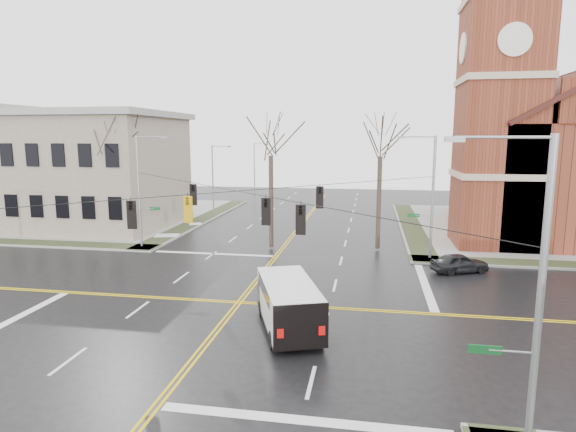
% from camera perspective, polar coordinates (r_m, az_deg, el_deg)
% --- Properties ---
extents(ground, '(120.00, 120.00, 0.00)m').
position_cam_1_polar(ground, '(27.16, -5.81, -10.15)').
color(ground, black).
rests_on(ground, ground).
extents(sidewalks, '(80.00, 80.00, 0.17)m').
position_cam_1_polar(sidewalks, '(27.14, -5.81, -10.00)').
color(sidewalks, gray).
rests_on(sidewalks, ground).
extents(road_markings, '(100.00, 100.00, 0.01)m').
position_cam_1_polar(road_markings, '(27.16, -5.81, -10.14)').
color(road_markings, gold).
rests_on(road_markings, ground).
extents(church, '(24.28, 27.48, 27.50)m').
position_cam_1_polar(church, '(52.52, 29.83, 7.48)').
color(church, maroon).
rests_on(church, ground).
extents(civic_building_a, '(18.00, 14.00, 11.00)m').
position_cam_1_polar(civic_building_a, '(53.34, -23.27, 4.80)').
color(civic_building_a, gray).
rests_on(civic_building_a, ground).
extents(signal_pole_ne, '(2.75, 0.22, 9.00)m').
position_cam_1_polar(signal_pole_ne, '(36.62, 16.51, 2.55)').
color(signal_pole_ne, gray).
rests_on(signal_pole_ne, ground).
extents(signal_pole_nw, '(2.75, 0.22, 9.00)m').
position_cam_1_polar(signal_pole_nw, '(40.71, -17.04, 3.18)').
color(signal_pole_nw, gray).
rests_on(signal_pole_nw, ground).
extents(signal_pole_se, '(2.75, 0.22, 9.00)m').
position_cam_1_polar(signal_pole_se, '(14.43, 27.09, -8.24)').
color(signal_pole_se, gray).
rests_on(signal_pole_se, ground).
extents(span_wires, '(23.02, 23.02, 0.03)m').
position_cam_1_polar(span_wires, '(25.76, -6.04, 2.96)').
color(span_wires, black).
rests_on(span_wires, ground).
extents(traffic_signals, '(8.21, 8.26, 1.30)m').
position_cam_1_polar(traffic_signals, '(25.22, -6.42, 1.09)').
color(traffic_signals, black).
rests_on(traffic_signals, ground).
extents(streetlight_north_a, '(2.30, 0.20, 8.00)m').
position_cam_1_polar(streetlight_north_a, '(55.70, -8.76, 4.55)').
color(streetlight_north_a, gray).
rests_on(streetlight_north_a, ground).
extents(streetlight_north_b, '(2.30, 0.20, 8.00)m').
position_cam_1_polar(streetlight_north_b, '(74.88, -3.90, 5.86)').
color(streetlight_north_b, gray).
rests_on(streetlight_north_b, ground).
extents(cargo_van, '(4.22, 6.44, 2.29)m').
position_cam_1_polar(cargo_van, '(23.28, -0.04, -9.95)').
color(cargo_van, white).
rests_on(cargo_van, ground).
extents(parked_car_a, '(4.15, 2.89, 1.31)m').
position_cam_1_polar(parked_car_a, '(34.55, 19.67, -5.25)').
color(parked_car_a, black).
rests_on(parked_car_a, ground).
extents(tree_nw_far, '(4.00, 4.00, 11.45)m').
position_cam_1_polar(tree_nw_far, '(43.90, -19.81, 7.83)').
color(tree_nw_far, '#322720').
rests_on(tree_nw_far, ground).
extents(tree_nw_near, '(4.00, 4.00, 11.13)m').
position_cam_1_polar(tree_nw_near, '(38.43, -2.05, 7.90)').
color(tree_nw_near, '#322720').
rests_on(tree_nw_near, ground).
extents(tree_ne, '(4.00, 4.00, 11.08)m').
position_cam_1_polar(tree_ne, '(38.56, 10.90, 7.68)').
color(tree_ne, '#322720').
rests_on(tree_ne, ground).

